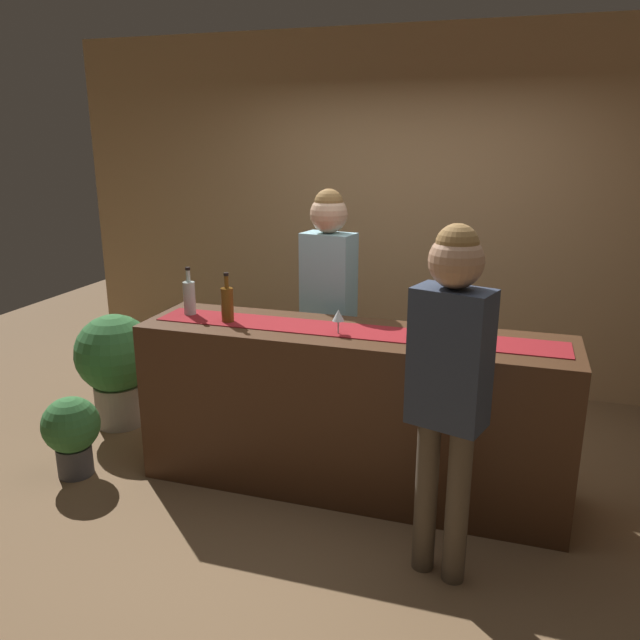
{
  "coord_description": "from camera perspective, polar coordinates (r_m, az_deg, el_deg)",
  "views": [
    {
      "loc": [
        0.86,
        -3.33,
        2.06
      ],
      "look_at": [
        -0.19,
        0.0,
        1.04
      ],
      "focal_mm": 35.32,
      "sensor_mm": 36.0,
      "label": 1
    }
  ],
  "objects": [
    {
      "name": "ground_plane",
      "position": [
        4.01,
        2.67,
        -14.68
      ],
      "size": [
        10.0,
        10.0,
        0.0
      ],
      "primitive_type": "plane",
      "color": "brown"
    },
    {
      "name": "back_wall",
      "position": [
        5.34,
        8.2,
        9.51
      ],
      "size": [
        6.0,
        0.12,
        2.9
      ],
      "primitive_type": "cube",
      "color": "tan",
      "rests_on": "ground"
    },
    {
      "name": "bar_counter",
      "position": [
        3.78,
        2.77,
        -8.22
      ],
      "size": [
        2.5,
        0.6,
        0.99
      ],
      "primitive_type": "cube",
      "color": "#472B19",
      "rests_on": "ground"
    },
    {
      "name": "counter_runner_cloth",
      "position": [
        3.61,
        2.87,
        -0.97
      ],
      "size": [
        2.38,
        0.28,
        0.01
      ],
      "primitive_type": "cube",
      "color": "maroon",
      "rests_on": "bar_counter"
    },
    {
      "name": "wine_bottle_green",
      "position": [
        3.56,
        11.22,
        0.37
      ],
      "size": [
        0.07,
        0.07,
        0.3
      ],
      "color": "#194723",
      "rests_on": "bar_counter"
    },
    {
      "name": "wine_bottle_clear",
      "position": [
        3.99,
        -11.75,
        2.03
      ],
      "size": [
        0.07,
        0.07,
        0.3
      ],
      "color": "#B2C6C1",
      "rests_on": "bar_counter"
    },
    {
      "name": "wine_bottle_amber",
      "position": [
        3.79,
        -8.4,
        1.45
      ],
      "size": [
        0.07,
        0.07,
        0.3
      ],
      "color": "brown",
      "rests_on": "bar_counter"
    },
    {
      "name": "wine_glass_near_customer",
      "position": [
        3.47,
        13.77,
        -0.33
      ],
      "size": [
        0.07,
        0.07,
        0.14
      ],
      "color": "silver",
      "rests_on": "bar_counter"
    },
    {
      "name": "wine_glass_mid_counter",
      "position": [
        3.52,
        1.67,
        0.35
      ],
      "size": [
        0.07,
        0.07,
        0.14
      ],
      "color": "silver",
      "rests_on": "bar_counter"
    },
    {
      "name": "bartender",
      "position": [
        4.2,
        0.77,
        2.83
      ],
      "size": [
        0.37,
        0.26,
        1.75
      ],
      "rotation": [
        0.0,
        0.0,
        2.96
      ],
      "color": "#26262B",
      "rests_on": "ground"
    },
    {
      "name": "customer_sipping",
      "position": [
        2.87,
        11.66,
        -4.43
      ],
      "size": [
        0.38,
        0.29,
        1.72
      ],
      "rotation": [
        0.0,
        0.0,
        -0.3
      ],
      "color": "brown",
      "rests_on": "ground"
    },
    {
      "name": "potted_plant_tall",
      "position": [
        4.83,
        -18.01,
        -3.64
      ],
      "size": [
        0.57,
        0.57,
        0.84
      ],
      "color": "#9E9389",
      "rests_on": "ground"
    },
    {
      "name": "potted_plant_small",
      "position": [
        4.27,
        -21.59,
        -9.32
      ],
      "size": [
        0.36,
        0.36,
        0.52
      ],
      "color": "#4C4C51",
      "rests_on": "ground"
    }
  ]
}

